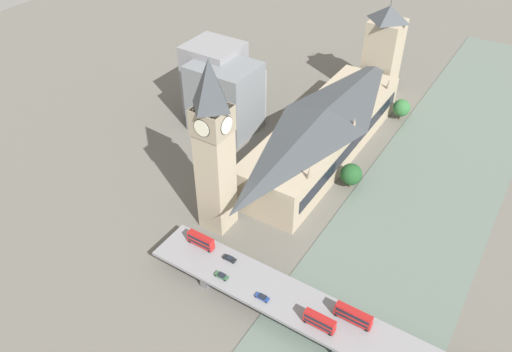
{
  "coord_description": "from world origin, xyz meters",
  "views": [
    {
      "loc": [
        -57.24,
        165.93,
        135.56
      ],
      "look_at": [
        22.62,
        40.53,
        16.75
      ],
      "focal_mm": 35.0,
      "sensor_mm": 36.0,
      "label": 1
    }
  ],
  "objects": [
    {
      "name": "ground_plane",
      "position": [
        0.0,
        0.0,
        0.0
      ],
      "size": [
        600.0,
        600.0,
        0.0
      ],
      "primitive_type": "plane",
      "color": "#605E56"
    },
    {
      "name": "river_water",
      "position": [
        -33.18,
        0.0,
        0.15
      ],
      "size": [
        54.35,
        360.0,
        0.3
      ],
      "primitive_type": "cube",
      "color": "slate",
      "rests_on": "ground_plane"
    },
    {
      "name": "parliament_hall",
      "position": [
        17.27,
        -8.0,
        11.77
      ],
      "size": [
        29.0,
        107.43,
        23.7
      ],
      "color": "tan",
      "rests_on": "ground_plane"
    },
    {
      "name": "clock_tower",
      "position": [
        30.56,
        55.12,
        36.65
      ],
      "size": [
        12.01,
        12.01,
        69.13
      ],
      "color": "tan",
      "rests_on": "ground_plane"
    },
    {
      "name": "victoria_tower",
      "position": [
        17.32,
        -73.92,
        24.32
      ],
      "size": [
        16.42,
        16.42,
        52.64
      ],
      "color": "tan",
      "rests_on": "ground_plane"
    },
    {
      "name": "road_bridge",
      "position": [
        -33.18,
        76.83,
        5.13
      ],
      "size": [
        140.71,
        16.6,
        6.33
      ],
      "color": "slate",
      "rests_on": "ground_plane"
    },
    {
      "name": "double_decker_bus_lead",
      "position": [
        -25.42,
        80.64,
        9.0
      ],
      "size": [
        10.11,
        2.48,
        4.87
      ],
      "color": "red",
      "rests_on": "road_bridge"
    },
    {
      "name": "double_decker_bus_mid",
      "position": [
        24.8,
        73.12,
        9.0
      ],
      "size": [
        10.38,
        2.6,
        4.85
      ],
      "color": "red",
      "rests_on": "road_bridge"
    },
    {
      "name": "double_decker_bus_rear",
      "position": [
        -33.13,
        73.45,
        9.09
      ],
      "size": [
        11.86,
        2.53,
        5.03
      ],
      "color": "red",
      "rests_on": "road_bridge"
    },
    {
      "name": "car_northbound_mid",
      "position": [
        10.39,
        80.91,
        7.02
      ],
      "size": [
        4.79,
        1.93,
        1.34
      ],
      "color": "#2D5638",
      "rests_on": "road_bridge"
    },
    {
      "name": "car_northbound_tail",
      "position": [
        12.51,
        73.25,
        6.99
      ],
      "size": [
        4.74,
        1.9,
        1.29
      ],
      "color": "black",
      "rests_on": "road_bridge"
    },
    {
      "name": "car_southbound_mid",
      "position": [
        -5.56,
        81.02,
        6.95
      ],
      "size": [
        4.66,
        1.9,
        1.21
      ],
      "color": "navy",
      "rests_on": "road_bridge"
    },
    {
      "name": "city_block_west",
      "position": [
        67.32,
        -2.1,
        16.92
      ],
      "size": [
        30.19,
        24.5,
        33.83
      ],
      "color": "slate",
      "rests_on": "ground_plane"
    },
    {
      "name": "city_block_center",
      "position": [
        62.71,
        -2.88,
        14.56
      ],
      "size": [
        20.69,
        25.3,
        29.12
      ],
      "color": "#939399",
      "rests_on": "ground_plane"
    },
    {
      "name": "city_block_east",
      "position": [
        79.59,
        -10.89,
        18.58
      ],
      "size": [
        25.1,
        23.45,
        37.16
      ],
      "color": "gray",
      "rests_on": "ground_plane"
    },
    {
      "name": "tree_embankment_near",
      "position": [
        -2.67,
        -55.41,
        6.58
      ],
      "size": [
        8.62,
        8.62,
        10.9
      ],
      "color": "brown",
      "rests_on": "ground_plane"
    },
    {
      "name": "tree_embankment_mid",
      "position": [
        -3.37,
        7.51,
        6.58
      ],
      "size": [
        9.2,
        9.2,
        11.19
      ],
      "color": "brown",
      "rests_on": "ground_plane"
    }
  ]
}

